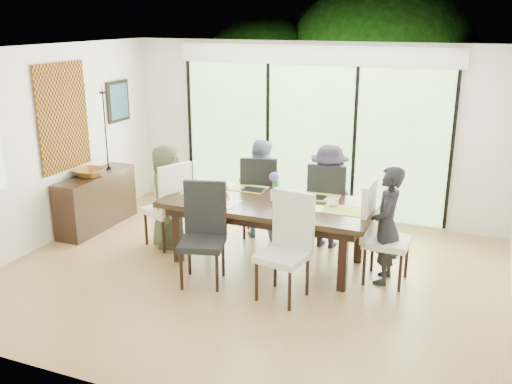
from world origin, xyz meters
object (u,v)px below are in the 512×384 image
at_px(chair_near_left, 202,235).
at_px(person_left_end, 167,196).
at_px(laptop, 205,195).
at_px(cup_b, 277,201).
at_px(chair_far_left, 261,195).
at_px(chair_far_right, 328,203).
at_px(person_far_left, 260,188).
at_px(chair_left_end, 166,203).
at_px(bowl, 89,173).
at_px(sideboard, 96,201).
at_px(person_far_right, 328,196).
at_px(chair_right_end, 388,234).
at_px(person_right_end, 387,225).
at_px(table_top, 269,204).
at_px(vase, 274,195).
at_px(chair_near_right, 283,248).
at_px(cup_c, 333,202).
at_px(cup_a, 223,188).

height_order(chair_near_left, person_left_end, person_left_end).
distance_m(laptop, cup_b, 1.00).
xyz_separation_m(chair_far_left, chair_far_right, (1.00, 0.00, 0.00)).
height_order(person_far_left, cup_b, person_far_left).
bearing_deg(chair_left_end, bowl, -70.84).
bearing_deg(chair_near_left, laptop, 98.76).
bearing_deg(sideboard, chair_far_left, 14.72).
bearing_deg(person_left_end, cup_b, -107.35).
distance_m(chair_far_right, person_far_right, 0.11).
relative_size(chair_right_end, person_right_end, 0.85).
relative_size(chair_left_end, person_far_right, 0.85).
bearing_deg(chair_far_right, chair_right_end, 132.04).
relative_size(person_left_end, person_right_end, 1.00).
height_order(table_top, chair_far_right, chair_far_right).
distance_m(chair_left_end, vase, 1.58).
xyz_separation_m(chair_left_end, cup_b, (1.65, -0.10, 0.27)).
bearing_deg(person_far_right, chair_far_right, -87.87).
height_order(table_top, chair_right_end, chair_right_end).
height_order(chair_right_end, person_left_end, person_left_end).
distance_m(person_far_right, vase, 0.94).
distance_m(chair_near_right, vase, 1.06).
xyz_separation_m(person_far_left, cup_c, (1.25, -0.73, 0.17)).
xyz_separation_m(person_far_right, laptop, (-1.40, -0.93, 0.13)).
bearing_deg(bowl, laptop, -6.34).
distance_m(table_top, vase, 0.12).
distance_m(chair_far_left, person_far_right, 1.01).
distance_m(chair_far_left, laptop, 1.06).
relative_size(chair_far_left, laptop, 3.33).
height_order(table_top, person_left_end, person_left_end).
height_order(chair_near_right, person_left_end, person_left_end).
distance_m(chair_right_end, person_far_left, 2.12).
bearing_deg(chair_near_left, bowl, 141.38).
distance_m(person_left_end, laptop, 0.65).
xyz_separation_m(vase, cup_b, (0.10, -0.15, -0.02)).
xyz_separation_m(table_top, person_right_end, (1.48, 0.00, -0.08)).
distance_m(chair_far_right, person_far_left, 1.01).
height_order(chair_right_end, cup_a, chair_right_end).
height_order(cup_b, cup_c, cup_c).
bearing_deg(person_left_end, chair_left_end, 76.16).
xyz_separation_m(person_right_end, sideboard, (-4.32, 0.22, -0.30)).
bearing_deg(laptop, sideboard, 161.13).
xyz_separation_m(chair_right_end, person_left_end, (-2.98, -0.00, 0.10)).
height_order(chair_left_end, sideboard, chair_left_end).
relative_size(chair_far_left, person_far_right, 0.85).
distance_m(chair_right_end, cup_c, 0.76).
relative_size(chair_left_end, chair_far_left, 1.00).
relative_size(person_right_end, cup_b, 12.90).
distance_m(chair_near_right, person_left_end, 2.17).
bearing_deg(person_left_end, sideboard, 66.93).
bearing_deg(person_right_end, person_far_left, -114.46).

